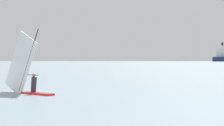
{
  "coord_description": "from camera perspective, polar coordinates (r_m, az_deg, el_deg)",
  "views": [
    {
      "loc": [
        13.92,
        -17.16,
        2.06
      ],
      "look_at": [
        3.53,
        20.13,
        1.78
      ],
      "focal_mm": 56.68,
      "sensor_mm": 36.0,
      "label": 1
    }
  ],
  "objects": [
    {
      "name": "windsurfer",
      "position": [
        22.59,
        -13.52,
        -1.85
      ],
      "size": [
        4.38,
        2.24,
        4.28
      ],
      "rotation": [
        0.0,
        0.0,
        5.85
      ],
      "color": "red",
      "rests_on": "ground_plane"
    }
  ]
}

